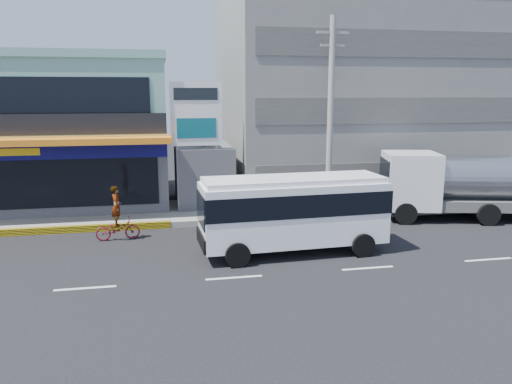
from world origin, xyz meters
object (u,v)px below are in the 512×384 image
Objects in this scene: shop_building at (59,134)px; sedan at (289,223)px; tanker_truck at (463,184)px; billboard at (196,121)px; concrete_building at (350,82)px; motorcycle_rider at (117,222)px; satellite_dish at (203,144)px; utility_pole_near at (330,118)px; minibus at (293,208)px.

shop_building is 15.28m from sedan.
sedan is 0.54× the size of tanker_truck.
concrete_building is at bearing 28.92° from billboard.
tanker_truck is 17.00m from motorcycle_rider.
concrete_building is at bearing 21.80° from satellite_dish.
concrete_building is 12.17m from billboard.
satellite_dish is at bearing 149.04° from utility_pole_near.
satellite_dish is at bearing 23.99° from sedan.
tanker_truck is 3.71× the size of motorcycle_rider.
billboard reaches higher than motorcycle_rider.
billboard reaches higher than sedan.
sedan is at bearing -67.30° from satellite_dish.
billboard is (7.50, -4.75, 0.93)m from shop_building.
satellite_dish reaches higher than motorcycle_rider.
satellite_dish is 9.26m from minibus.
motorcycle_rider is at bearing 78.30° from sedan.
tanker_truck is at bearing -21.13° from shop_building.
shop_building is at bearing 132.84° from minibus.
satellite_dish is at bearing 158.30° from tanker_truck.
concrete_building reaches higher than satellite_dish.
minibus is at bearing -64.56° from billboard.
shop_building is at bearing 48.69° from sedan.
minibus is (10.76, -11.61, -2.15)m from shop_building.
utility_pole_near reaches higher than satellite_dish.
sedan is (0.24, 1.49, -1.02)m from minibus.
motorcycle_rider is at bearing -146.50° from concrete_building.
minibus is (3.26, -6.86, -3.08)m from billboard.
billboard is at bearing 43.90° from motorcycle_rider.
motorcycle_rider is at bearing -66.43° from shop_building.
tanker_truck is (13.14, -3.23, -3.11)m from billboard.
minibus is at bearing -119.74° from concrete_building.
shop_building is 1.65× the size of minibus.
sedan is at bearing -56.91° from billboard.
billboard is 0.69× the size of utility_pole_near.
concrete_building is 3.28× the size of sedan.
concrete_building is 11.30m from satellite_dish.
concrete_building is 6.62× the size of motorcycle_rider.
motorcycle_rider is at bearing -128.27° from satellite_dish.
minibus is (-7.24, -12.66, -5.15)m from concrete_building.
billboard is (-10.50, -5.80, -2.07)m from concrete_building.
motorcycle_rider is (-3.82, -3.68, -4.13)m from billboard.
sedan is (-3.00, -3.57, -4.32)m from utility_pole_near.
concrete_building is 15.47m from minibus.
satellite_dish is 0.31× the size of sedan.
minibus reaches higher than motorcycle_rider.
utility_pole_near reaches higher than sedan.
minibus is at bearing 172.33° from sedan.
concrete_building is at bearing 106.31° from tanker_truck.
concrete_building reaches higher than tanker_truck.
sedan is at bearing -167.49° from tanker_truck.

